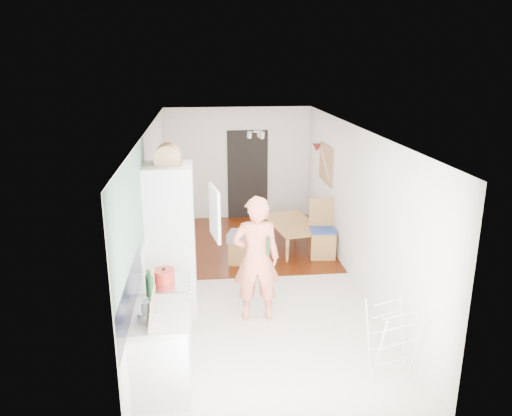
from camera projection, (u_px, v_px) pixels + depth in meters
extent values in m
cube|color=silver|center=(256.00, 283.00, 8.12)|extent=(3.20, 7.00, 0.01)
cube|color=#511306|center=(245.00, 242.00, 9.88)|extent=(3.20, 3.30, 0.01)
cube|color=slate|center=(132.00, 215.00, 5.52)|extent=(0.02, 3.00, 1.30)
cube|color=black|center=(131.00, 294.00, 5.20)|extent=(0.02, 1.90, 0.50)
cube|color=black|center=(248.00, 175.00, 11.17)|extent=(0.90, 0.04, 2.00)
cube|color=silver|center=(162.00, 353.00, 5.44)|extent=(0.60, 0.90, 0.86)
cube|color=#C1B3A5|center=(160.00, 315.00, 5.30)|extent=(0.62, 0.92, 0.06)
cube|color=silver|center=(167.00, 318.00, 6.15)|extent=(0.60, 0.60, 0.88)
cube|color=silver|center=(165.00, 284.00, 6.01)|extent=(0.60, 0.60, 0.04)
cube|color=silver|center=(171.00, 241.00, 6.94)|extent=(0.66, 0.66, 2.15)
cube|color=silver|center=(215.00, 213.00, 6.58)|extent=(0.14, 0.56, 0.70)
cube|color=white|center=(192.00, 207.00, 6.83)|extent=(0.02, 0.52, 0.66)
cube|color=tan|center=(326.00, 164.00, 9.65)|extent=(0.03, 0.90, 0.70)
cube|color=#AF843B|center=(325.00, 164.00, 9.65)|extent=(0.00, 0.94, 0.74)
cone|color=maroon|center=(317.00, 148.00, 10.20)|extent=(0.18, 0.18, 0.16)
imported|color=#F37C5F|center=(256.00, 248.00, 6.73)|extent=(0.79, 0.53, 2.10)
imported|color=#AF843B|center=(293.00, 237.00, 9.56)|extent=(0.91, 1.35, 0.44)
cube|color=gray|center=(239.00, 236.00, 8.72)|extent=(0.47, 0.47, 0.17)
cylinder|color=red|center=(164.00, 276.00, 6.00)|extent=(0.29, 0.29, 0.15)
cylinder|color=silver|center=(146.00, 316.00, 5.13)|extent=(0.19, 0.19, 0.09)
cylinder|color=#1C3E1D|center=(268.00, 246.00, 6.56)|extent=(0.05, 0.05, 0.24)
cylinder|color=#1C3E1D|center=(151.00, 289.00, 5.50)|extent=(0.09, 0.09, 0.29)
cylinder|color=#1C3E1D|center=(148.00, 286.00, 5.61)|extent=(0.08, 0.08, 0.26)
cylinder|color=beige|center=(146.00, 312.00, 5.09)|extent=(0.10, 0.10, 0.22)
cylinder|color=tan|center=(152.00, 283.00, 5.75)|extent=(0.06, 0.06, 0.21)
cylinder|color=tan|center=(152.00, 282.00, 5.75)|extent=(0.06, 0.06, 0.21)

